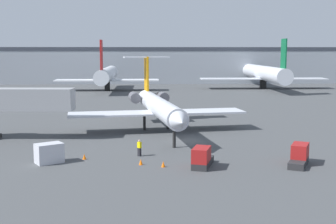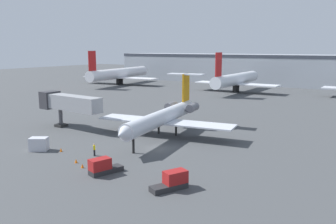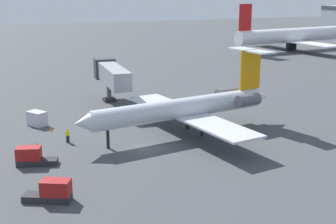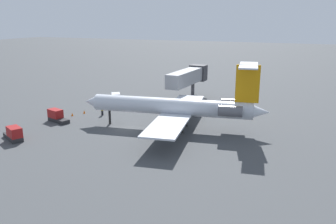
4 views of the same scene
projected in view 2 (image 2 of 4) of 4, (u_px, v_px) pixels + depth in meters
The scene contains 13 objects.
ground_plane at pixel (156, 148), 51.46m from camera, with size 400.00×400.00×0.10m, color #424447.
regional_jet at pixel (165, 116), 58.01m from camera, with size 23.60×27.36×9.71m.
jet_bridge at pixel (67, 103), 63.54m from camera, with size 14.26×3.73×6.41m.
ground_crew_marshaller at pixel (94, 150), 47.67m from camera, with size 0.47×0.47×1.69m.
baggage_tug_lead at pixel (173, 181), 36.42m from camera, with size 3.02×4.21×1.90m.
baggage_tug_trailing at pixel (103, 167), 40.81m from camera, with size 2.54×4.24×1.90m.
cargo_container_uld at pixel (39, 144), 50.14m from camera, with size 2.91×2.64×1.88m.
traffic_cone_near at pixel (82, 166), 42.92m from camera, with size 0.36×0.36×0.55m.
traffic_cone_mid at pixel (76, 161), 44.77m from camera, with size 0.36×0.36×0.55m.
traffic_cone_far at pixel (61, 150), 49.68m from camera, with size 0.36×0.36×0.55m.
terminal_building at pixel (307, 70), 135.24m from camera, with size 163.44×21.33×11.83m.
parked_airliner_west_end at pixel (119, 74), 140.07m from camera, with size 32.53×38.35×13.45m.
parked_airliner_west_mid at pixel (236, 80), 115.59m from camera, with size 27.66×32.90×13.16m.
Camera 2 is at (28.24, -40.90, 14.43)m, focal length 37.64 mm.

